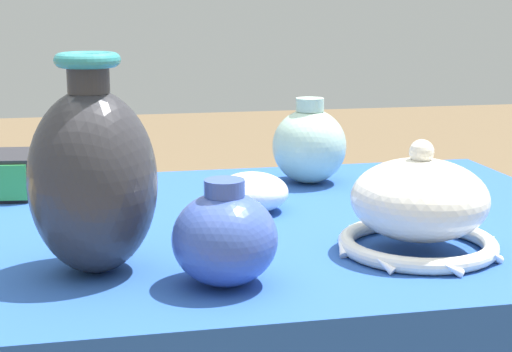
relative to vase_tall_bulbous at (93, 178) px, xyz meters
The scene contains 7 objects.
display_table 0.31m from the vase_tall_bulbous, 44.70° to the left, with size 1.26×0.79×0.79m.
vase_tall_bulbous is the anchor object (origin of this frame).
vase_dome_bell 0.43m from the vase_tall_bulbous, ahead, with size 0.23×0.23×0.16m.
mosaic_tile_box 0.48m from the vase_tall_bulbous, 109.52° to the left, with size 0.14×0.15×0.07m.
bowl_shallow_porcelain 0.36m from the vase_tall_bulbous, 44.66° to the left, with size 0.12×0.12×0.06m, color white.
jar_round_celadon 0.59m from the vase_tall_bulbous, 47.31° to the left, with size 0.14×0.14×0.16m.
jar_round_cobalt 0.18m from the vase_tall_bulbous, 27.74° to the right, with size 0.13×0.13×0.13m.
Camera 1 is at (-0.16, -1.15, 1.12)m, focal length 55.00 mm.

